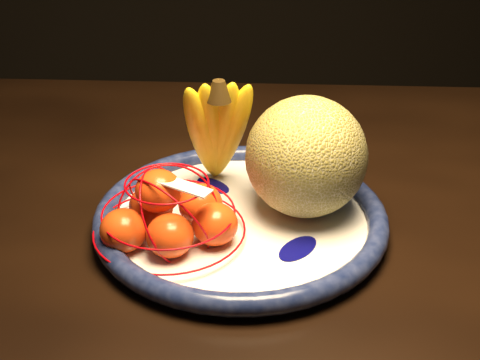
{
  "coord_description": "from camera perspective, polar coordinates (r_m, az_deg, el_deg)",
  "views": [
    {
      "loc": [
        0.16,
        -0.88,
        1.28
      ],
      "look_at": [
        0.22,
        -0.11,
        0.85
      ],
      "focal_mm": 50.0,
      "sensor_mm": 36.0,
      "label": 1
    }
  ],
  "objects": [
    {
      "name": "fruit_bowl",
      "position": [
        0.9,
        0.05,
        -3.33
      ],
      "size": [
        0.4,
        0.4,
        0.03
      ],
      "rotation": [
        0.0,
        0.0,
        0.19
      ],
      "color": "white",
      "rests_on": "dining_table"
    },
    {
      "name": "banana_bunch",
      "position": [
        0.94,
        -2.01,
        4.58
      ],
      "size": [
        0.13,
        0.12,
        0.19
      ],
      "rotation": [
        0.0,
        0.0,
        0.06
      ],
      "color": "yellow",
      "rests_on": "fruit_bowl"
    },
    {
      "name": "cantaloupe",
      "position": [
        0.89,
        5.67,
        1.99
      ],
      "size": [
        0.16,
        0.16,
        0.16
      ],
      "primitive_type": "sphere",
      "color": "olive",
      "rests_on": "fruit_bowl"
    },
    {
      "name": "mandarin_bag",
      "position": [
        0.85,
        -6.02,
        -3.0
      ],
      "size": [
        0.22,
        0.22,
        0.12
      ],
      "rotation": [
        0.0,
        0.0,
        -0.1
      ],
      "color": "#FF4313",
      "rests_on": "fruit_bowl"
    },
    {
      "name": "price_tag",
      "position": [
        0.81,
        -4.95,
        -0.47
      ],
      "size": [
        0.08,
        0.06,
        0.01
      ],
      "primitive_type": "cube",
      "rotation": [
        -0.14,
        0.1,
        -0.5
      ],
      "color": "white",
      "rests_on": "mandarin_bag"
    },
    {
      "name": "dining_table",
      "position": [
        1.04,
        -7.59,
        -5.21
      ],
      "size": [
        1.67,
        1.14,
        0.78
      ],
      "rotation": [
        0.0,
        0.0,
        -0.13
      ],
      "color": "black",
      "rests_on": "ground"
    }
  ]
}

